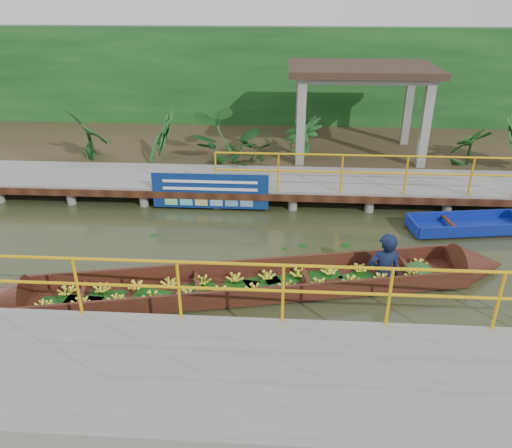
{
  "coord_description": "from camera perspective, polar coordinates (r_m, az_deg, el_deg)",
  "views": [
    {
      "loc": [
        0.79,
        -9.43,
        5.4
      ],
      "look_at": [
        0.16,
        0.5,
        0.6
      ],
      "focal_mm": 35.0,
      "sensor_mm": 36.0,
      "label": 1
    }
  ],
  "objects": [
    {
      "name": "near_dock",
      "position": [
        7.31,
        4.44,
        -18.58
      ],
      "size": [
        18.0,
        2.4,
        1.73
      ],
      "color": "slate",
      "rests_on": "ground"
    },
    {
      "name": "moored_blue_boat",
      "position": [
        13.44,
        26.0,
        -0.05
      ],
      "size": [
        3.36,
        1.33,
        0.78
      ],
      "rotation": [
        0.0,
        0.0,
        0.15
      ],
      "color": "navy",
      "rests_on": "ground"
    },
    {
      "name": "vendor_boat",
      "position": [
        9.73,
        1.98,
        -6.11
      ],
      "size": [
        10.5,
        3.18,
        2.35
      ],
      "rotation": [
        0.0,
        0.0,
        0.21
      ],
      "color": "black",
      "rests_on": "ground"
    },
    {
      "name": "far_dock",
      "position": [
        13.79,
        0.17,
        4.84
      ],
      "size": [
        16.0,
        2.06,
        1.66
      ],
      "color": "slate",
      "rests_on": "ground"
    },
    {
      "name": "land_strip",
      "position": [
        17.72,
        0.91,
        8.77
      ],
      "size": [
        30.0,
        8.0,
        0.45
      ],
      "primitive_type": "cube",
      "color": "#372D1B",
      "rests_on": "ground"
    },
    {
      "name": "blue_banner",
      "position": [
        13.0,
        -5.27,
        3.77
      ],
      "size": [
        3.03,
        0.04,
        0.95
      ],
      "color": "navy",
      "rests_on": "ground"
    },
    {
      "name": "ground",
      "position": [
        10.89,
        -1.03,
        -3.96
      ],
      "size": [
        80.0,
        80.0,
        0.0
      ],
      "primitive_type": "plane",
      "color": "#2F3219",
      "rests_on": "ground"
    },
    {
      "name": "foliage_backdrop",
      "position": [
        19.74,
        1.31,
        15.83
      ],
      "size": [
        30.0,
        0.8,
        4.0
      ],
      "primitive_type": "cube",
      "color": "#133C16",
      "rests_on": "ground"
    },
    {
      "name": "pavilion",
      "position": [
        16.09,
        11.92,
        15.99
      ],
      "size": [
        4.4,
        3.0,
        3.0
      ],
      "color": "slate",
      "rests_on": "ground"
    },
    {
      "name": "tropical_plants",
      "position": [
        15.34,
        4.41,
        9.41
      ],
      "size": [
        14.04,
        1.04,
        1.31
      ],
      "color": "#133C16",
      "rests_on": "ground"
    }
  ]
}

